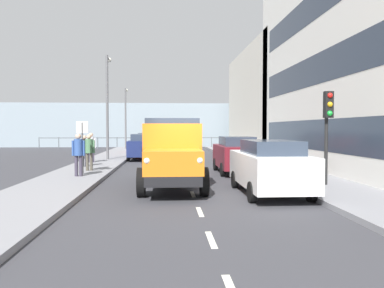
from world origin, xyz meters
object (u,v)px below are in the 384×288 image
car_navy_oppositeside_0 (143,146)px  lamp_post_promenade (108,98)px  car_red_oppositeside_1 (147,143)px  car_grey_oppositeside_2 (150,141)px  lamp_post_far (126,112)px  car_maroon_kerbside_1 (236,154)px  pedestrian_couple_b (89,149)px  truck_vintage_orange (172,155)px  traffic_light_near (328,117)px  pedestrian_strolling (78,151)px  street_sign (82,138)px  car_white_kerbside_near (269,166)px  pedestrian_in_dark_coat (91,145)px  pedestrian_with_bag (84,148)px

car_navy_oppositeside_0 → lamp_post_promenade: bearing=30.8°
car_red_oppositeside_1 → car_grey_oppositeside_2: (-0.00, -5.88, 0.00)m
lamp_post_promenade → lamp_post_far: bearing=-89.1°
car_red_oppositeside_1 → car_navy_oppositeside_0: bearing=90.0°
lamp_post_far → lamp_post_promenade: bearing=90.9°
car_maroon_kerbside_1 → pedestrian_couple_b: (6.81, -0.21, 0.24)m
truck_vintage_orange → car_grey_oppositeside_2: (1.78, -25.04, -0.28)m
car_maroon_kerbside_1 → traffic_light_near: bearing=114.4°
pedestrian_couple_b → lamp_post_far: lamp_post_far is taller
truck_vintage_orange → lamp_post_far: 24.57m
lamp_post_far → pedestrian_couple_b: bearing=91.0°
car_red_oppositeside_1 → lamp_post_far: (2.31, -4.94, 2.78)m
pedestrian_strolling → street_sign: (0.02, -0.85, 0.51)m
car_white_kerbside_near → street_sign: street_sign is taller
car_red_oppositeside_1 → lamp_post_promenade: 8.52m
lamp_post_far → car_navy_oppositeside_0: bearing=101.5°
car_red_oppositeside_1 → lamp_post_promenade: (2.12, 7.62, 3.15)m
car_navy_oppositeside_0 → pedestrian_strolling: pedestrian_strolling is taller
street_sign → pedestrian_couple_b: bearing=-91.3°
truck_vintage_orange → car_grey_oppositeside_2: bearing=-85.9°
truck_vintage_orange → traffic_light_near: bearing=176.9°
car_maroon_kerbside_1 → lamp_post_far: (7.15, -19.46, 2.78)m
truck_vintage_orange → street_sign: bearing=-43.7°
car_maroon_kerbside_1 → car_grey_oppositeside_2: (4.84, -20.40, 0.00)m
truck_vintage_orange → pedestrian_couple_b: size_ratio=3.36×
car_grey_oppositeside_2 → pedestrian_in_dark_coat: size_ratio=2.69×
car_navy_oppositeside_0 → car_red_oppositeside_1: (0.00, -6.36, 0.00)m
car_red_oppositeside_1 → pedestrian_strolling: bearing=83.1°
car_navy_oppositeside_0 → pedestrian_with_bag: bearing=66.5°
car_red_oppositeside_1 → pedestrian_in_dark_coat: pedestrian_in_dark_coat is taller
pedestrian_with_bag → car_red_oppositeside_1: bearing=-101.9°
pedestrian_couple_b → pedestrian_in_dark_coat: size_ratio=0.99×
truck_vintage_orange → pedestrian_in_dark_coat: size_ratio=3.32×
car_maroon_kerbside_1 → car_navy_oppositeside_0: bearing=-59.3°
pedestrian_strolling → lamp_post_promenade: (0.14, -8.78, 2.87)m
car_red_oppositeside_1 → street_sign: 15.69m
pedestrian_strolling → traffic_light_near: 9.64m
pedestrian_strolling → pedestrian_in_dark_coat: (0.73, -6.42, -0.03)m
car_maroon_kerbside_1 → car_red_oppositeside_1: bearing=-71.6°
car_grey_oppositeside_2 → traffic_light_near: traffic_light_near is taller
truck_vintage_orange → pedestrian_couple_b: (3.75, -4.85, -0.04)m
pedestrian_with_bag → car_white_kerbside_near: bearing=133.1°
car_red_oppositeside_1 → street_sign: (2.00, 15.54, 0.79)m
car_grey_oppositeside_2 → traffic_light_near: (-7.08, 25.32, 1.58)m
car_navy_oppositeside_0 → street_sign: (2.00, 9.18, 0.79)m
car_red_oppositeside_1 → traffic_light_near: 20.75m
pedestrian_couple_b → car_maroon_kerbside_1: bearing=178.3°
pedestrian_strolling → lamp_post_promenade: 9.23m
truck_vintage_orange → pedestrian_with_bag: 8.10m
traffic_light_near → lamp_post_promenade: (9.20, -11.82, 1.57)m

